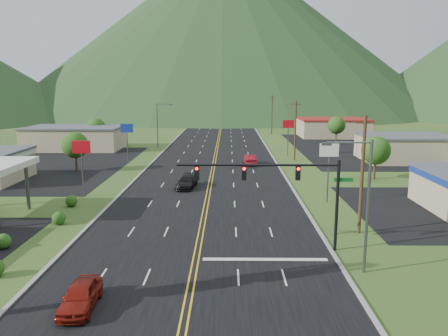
{
  "coord_description": "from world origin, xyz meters",
  "views": [
    {
      "loc": [
        2.34,
        -17.74,
        12.35
      ],
      "look_at": [
        1.91,
        23.95,
        4.5
      ],
      "focal_mm": 35.0,
      "sensor_mm": 36.0,
      "label": 1
    }
  ],
  "objects_px": {
    "streetlight_east": "(363,198)",
    "car_red_near": "(80,296)",
    "streetlight_west": "(159,122)",
    "traffic_signal": "(284,182)",
    "car_dark_mid": "(187,182)",
    "car_red_far": "(250,160)"
  },
  "relations": [
    {
      "from": "traffic_signal",
      "to": "streetlight_west",
      "type": "relative_size",
      "value": 1.46
    },
    {
      "from": "car_red_near",
      "to": "car_red_far",
      "type": "height_order",
      "value": "car_red_far"
    },
    {
      "from": "traffic_signal",
      "to": "car_dark_mid",
      "type": "height_order",
      "value": "traffic_signal"
    },
    {
      "from": "streetlight_east",
      "to": "car_red_far",
      "type": "height_order",
      "value": "streetlight_east"
    },
    {
      "from": "streetlight_west",
      "to": "car_red_near",
      "type": "distance_m",
      "value": 65.53
    },
    {
      "from": "streetlight_west",
      "to": "car_red_near",
      "type": "xyz_separation_m",
      "value": [
        5.73,
        -65.13,
        -4.43
      ]
    },
    {
      "from": "streetlight_east",
      "to": "car_red_near",
      "type": "height_order",
      "value": "streetlight_east"
    },
    {
      "from": "streetlight_east",
      "to": "car_red_far",
      "type": "xyz_separation_m",
      "value": [
        -5.4,
        40.72,
        -4.38
      ]
    },
    {
      "from": "streetlight_east",
      "to": "streetlight_west",
      "type": "distance_m",
      "value": 64.21
    },
    {
      "from": "streetlight_east",
      "to": "car_red_near",
      "type": "relative_size",
      "value": 2.05
    },
    {
      "from": "traffic_signal",
      "to": "streetlight_east",
      "type": "xyz_separation_m",
      "value": [
        4.7,
        -4.0,
        -0.15
      ]
    },
    {
      "from": "streetlight_west",
      "to": "car_dark_mid",
      "type": "height_order",
      "value": "streetlight_west"
    },
    {
      "from": "streetlight_west",
      "to": "car_dark_mid",
      "type": "relative_size",
      "value": 1.79
    },
    {
      "from": "streetlight_west",
      "to": "car_red_far",
      "type": "xyz_separation_m",
      "value": [
        17.46,
        -19.28,
        -4.38
      ]
    },
    {
      "from": "traffic_signal",
      "to": "streetlight_west",
      "type": "distance_m",
      "value": 58.88
    },
    {
      "from": "car_red_far",
      "to": "traffic_signal",
      "type": "bearing_deg",
      "value": 88.96
    },
    {
      "from": "car_dark_mid",
      "to": "car_red_far",
      "type": "height_order",
      "value": "car_red_far"
    },
    {
      "from": "car_dark_mid",
      "to": "streetlight_east",
      "type": "bearing_deg",
      "value": -53.25
    },
    {
      "from": "traffic_signal",
      "to": "streetlight_east",
      "type": "distance_m",
      "value": 6.17
    },
    {
      "from": "streetlight_east",
      "to": "streetlight_west",
      "type": "relative_size",
      "value": 1.0
    },
    {
      "from": "streetlight_east",
      "to": "car_dark_mid",
      "type": "xyz_separation_m",
      "value": [
        -13.94,
        24.44,
        -4.45
      ]
    },
    {
      "from": "streetlight_west",
      "to": "car_red_far",
      "type": "distance_m",
      "value": 26.38
    }
  ]
}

